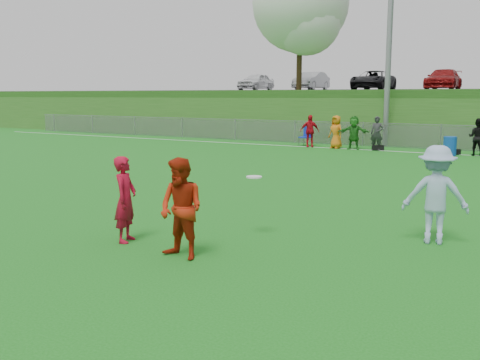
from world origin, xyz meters
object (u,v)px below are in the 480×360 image
Objects in this scene: frisbee at (254,177)px; player_blue at (436,195)px; recycling_bin at (450,146)px; player_red_center at (181,209)px; player_red_left at (125,199)px.

player_blue is at bearing 22.11° from frisbee.
player_blue is 2.12× the size of recycling_bin.
player_red_center is 18.72m from recycling_bin.
frisbee is at bearing -71.42° from player_red_left.
player_red_left is at bearing 16.52° from player_blue.
player_red_center is 1.98× the size of recycling_bin.
player_red_center reaches higher than recycling_bin.
player_red_center is 0.94× the size of player_blue.
player_red_left reaches higher than recycling_bin.
recycling_bin is at bearing 86.47° from frisbee.
frisbee is at bearing -93.53° from recycling_bin.
player_red_center is at bearing -101.86° from frisbee.
frisbee is 0.36× the size of recycling_bin.
player_red_left is 0.94× the size of player_red_center.
player_blue reaches higher than recycling_bin.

